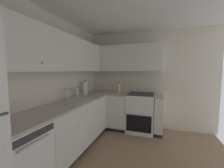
{
  "coord_description": "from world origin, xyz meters",
  "views": [
    {
      "loc": [
        -1.76,
        -0.27,
        1.45
      ],
      "look_at": [
        1.01,
        0.65,
        1.17
      ],
      "focal_mm": 22.82,
      "sensor_mm": 36.0,
      "label": 1
    }
  ],
  "objects_px": {
    "oven_range": "(141,112)",
    "oil_bottle": "(119,88)",
    "soap_bottle": "(77,92)",
    "dishwasher": "(14,165)",
    "paper_towel_roll": "(85,88)"
  },
  "relations": [
    {
      "from": "oven_range",
      "to": "oil_bottle",
      "type": "relative_size",
      "value": 4.0
    },
    {
      "from": "oven_range",
      "to": "oil_bottle",
      "type": "distance_m",
      "value": 0.78
    },
    {
      "from": "soap_bottle",
      "to": "oil_bottle",
      "type": "distance_m",
      "value": 1.03
    },
    {
      "from": "oven_range",
      "to": "soap_bottle",
      "type": "relative_size",
      "value": 4.86
    },
    {
      "from": "dishwasher",
      "to": "paper_towel_roll",
      "type": "xyz_separation_m",
      "value": [
        1.88,
        0.16,
        0.61
      ]
    },
    {
      "from": "soap_bottle",
      "to": "paper_towel_roll",
      "type": "relative_size",
      "value": 0.61
    },
    {
      "from": "oven_range",
      "to": "dishwasher",
      "type": "bearing_deg",
      "value": 155.47
    },
    {
      "from": "dishwasher",
      "to": "oven_range",
      "type": "xyz_separation_m",
      "value": [
        2.34,
        -1.07,
        0.03
      ]
    },
    {
      "from": "paper_towel_roll",
      "to": "oil_bottle",
      "type": "height_order",
      "value": "paper_towel_roll"
    },
    {
      "from": "soap_bottle",
      "to": "oven_range",
      "type": "bearing_deg",
      "value": -58.37
    },
    {
      "from": "oven_range",
      "to": "soap_bottle",
      "type": "xyz_separation_m",
      "value": [
        -0.77,
        1.25,
        0.53
      ]
    },
    {
      "from": "oven_range",
      "to": "soap_bottle",
      "type": "bearing_deg",
      "value": 121.63
    },
    {
      "from": "dishwasher",
      "to": "paper_towel_roll",
      "type": "distance_m",
      "value": 1.98
    },
    {
      "from": "soap_bottle",
      "to": "paper_towel_roll",
      "type": "bearing_deg",
      "value": -3.76
    },
    {
      "from": "dishwasher",
      "to": "oven_range",
      "type": "bearing_deg",
      "value": -24.53
    }
  ]
}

